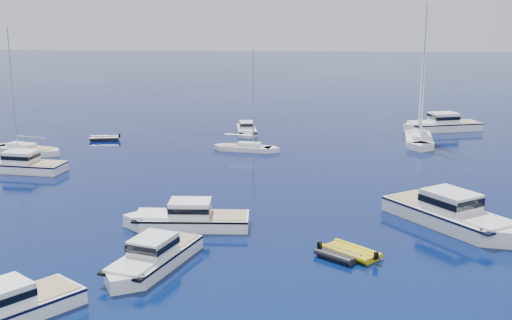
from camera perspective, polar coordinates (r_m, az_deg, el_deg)
The scene contains 13 objects.
ground at distance 33.92m, azimuth 0.60°, elevation -13.47°, with size 400.00×400.00×0.00m, color #08204D.
motor_cruiser_near at distance 40.27m, azimuth -9.00°, elevation -9.19°, with size 2.79×9.10×2.39m, color silver, non-canonical shape.
motor_cruiser_right at distance 48.99m, azimuth 16.61°, elevation -5.47°, with size 3.65×11.94×3.13m, color silver, non-canonical shape.
motor_cruiser_centre at distance 46.90m, azimuth -5.93°, elevation -5.81°, with size 2.92×9.56×2.51m, color white, non-canonical shape.
motor_cruiser_far_l at distance 66.11m, azimuth -19.78°, elevation -0.90°, with size 2.91×9.50×2.49m, color white, non-canonical shape.
motor_cruiser_distant at distance 85.83m, azimuth 15.75°, elevation 2.49°, with size 3.32×10.85×2.85m, color white, non-canonical shape.
motor_cruiser_horizon at distance 80.39m, azimuth -0.81°, elevation 2.29°, with size 2.22×7.27×1.91m, color silver, non-canonical shape.
sailboat_centre at distance 70.98m, azimuth -0.84°, elevation 0.82°, with size 2.00×7.68×11.29m, color silver, non-canonical shape.
sailboat_sails_r at distance 77.30m, azimuth 13.92°, elevation 1.46°, with size 2.87×11.03×16.21m, color white, non-canonical shape.
sailboat_far_l at distance 74.08m, azimuth -19.42°, elevation 0.59°, with size 2.44×9.38×13.80m, color silver, non-canonical shape.
tender_yellow at distance 42.05m, azimuth 8.22°, elevation -8.17°, with size 2.10×3.88×0.95m, color #C0A90B, non-canonical shape.
tender_grey_near at distance 41.36m, azimuth 7.08°, elevation -8.51°, with size 1.64×2.84×0.95m, color black, non-canonical shape.
tender_grey_far at distance 78.50m, azimuth -13.00°, elevation 1.68°, with size 1.91×3.45×0.95m, color black, non-canonical shape.
Camera 1 is at (1.72, -30.25, 15.23)m, focal length 46.11 mm.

